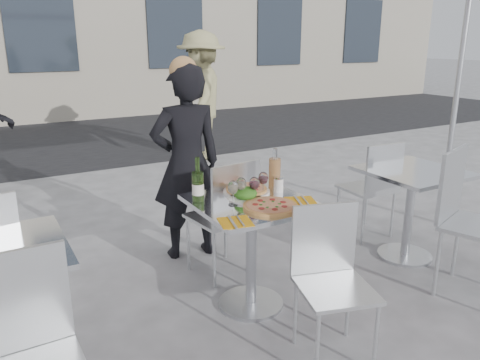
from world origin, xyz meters
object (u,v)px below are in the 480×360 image
side_chair_rfar (374,182)px  napkin_left (235,222)px  side_chair_lnear (25,348)px  napkin_right (301,201)px  pedestrian_b (202,96)px  pizza_near (270,206)px  wineglass_red_b (263,179)px  wine_bottle (198,185)px  main_table (251,231)px  chair_far (227,210)px  pizza_far (246,190)px  side_table_right (411,195)px  woman_diner (187,164)px  carafe (275,173)px  side_chair_rnear (467,211)px  sugar_shaker (279,184)px  wineglass_white_a (233,188)px  wineglass_red_a (254,184)px  salad_plate (245,194)px  wineglass_white_b (241,185)px  chair_near (330,269)px

side_chair_rfar → napkin_left: side_chair_rfar is taller
side_chair_lnear → napkin_right: bearing=13.0°
pedestrian_b → pizza_near: (-1.49, -4.11, -0.18)m
pizza_near → wineglass_red_b: wineglass_red_b is taller
napkin_right → wine_bottle: bearing=175.0°
main_table → chair_far: chair_far is taller
side_chair_lnear → wine_bottle: 1.36m
main_table → napkin_right: napkin_right is taller
napkin_left → pizza_far: bearing=67.8°
side_chair_rfar → napkin_right: (-1.27, -0.60, 0.22)m
side_table_right → napkin_left: size_ratio=3.41×
woman_diner → napkin_left: (-0.23, -1.22, -0.03)m
wine_bottle → carafe: size_ratio=1.02×
carafe → napkin_left: carafe is taller
pedestrian_b → napkin_right: pedestrian_b is taller
main_table → side_chair_rnear: 1.51m
carafe → napkin_right: 0.31m
side_chair_lnear → sugar_shaker: (1.67, 0.66, 0.25)m
woman_diner → wineglass_white_a: size_ratio=9.98×
woman_diner → wineglass_red_b: (0.17, -0.88, 0.07)m
wine_bottle → carafe: wine_bottle is taller
carafe → wineglass_red_a: (-0.24, -0.12, -0.01)m
pedestrian_b → wineglass_red_b: (-1.39, -3.88, -0.08)m
salad_plate → wineglass_red_b: wineglass_red_b is taller
main_table → napkin_left: (-0.27, -0.27, 0.21)m
side_chair_lnear → wineglass_white_b: 1.53m
wineglass_white_a → wineglass_red_a: same height
salad_plate → carafe: carafe is taller
pizza_far → napkin_right: pizza_far is taller
side_chair_rfar → pizza_far: (-1.47, -0.26, 0.24)m
chair_near → pizza_near: 0.53m
side_chair_rnear → pizza_far: 1.53m
chair_near → salad_plate: bearing=120.8°
pizza_near → napkin_right: bearing=0.7°
napkin_right → pedestrian_b: bearing=95.6°
woman_diner → pedestrian_b: bearing=-110.3°
napkin_left → main_table: bearing=59.8°
side_chair_rnear → sugar_shaker: 1.32m
chair_near → woman_diner: (-0.18, 1.56, 0.28)m
chair_far → wineglass_white_b: size_ratio=5.80×
wineglass_red_b → side_chair_rnear: bearing=-26.4°
salad_plate → sugar_shaker: 0.28m
napkin_right → pizza_far: bearing=144.1°
pizza_far → sugar_shaker: bearing=-27.1°
chair_near → wineglass_red_b: size_ratio=5.45×
napkin_left → chair_far: bearing=80.1°
chair_near → sugar_shaker: (0.11, 0.69, 0.30)m
side_chair_rfar → pizza_near: (-1.50, -0.60, 0.23)m
main_table → chair_near: bearing=-77.0°
side_table_right → chair_far: 1.51m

